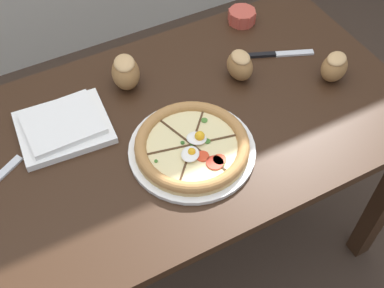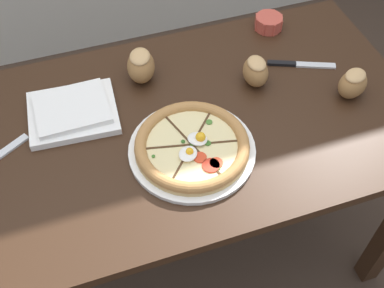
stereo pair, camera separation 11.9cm
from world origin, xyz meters
name	(u,v)px [view 1 (the left image)]	position (x,y,z in m)	size (l,w,h in m)	color
ground_plane	(181,249)	(0.00, 0.00, 0.00)	(12.00, 12.00, 0.00)	#3D2D23
dining_table	(177,149)	(0.00, 0.00, 0.62)	(1.31, 0.72, 0.73)	#331E11
pizza	(192,147)	(-0.01, -0.10, 0.75)	(0.32, 0.32, 0.05)	white
ramekin_bowl	(242,16)	(0.38, 0.29, 0.75)	(0.09, 0.09, 0.04)	#C64C3D
napkin_folded	(63,126)	(-0.27, 0.12, 0.75)	(0.25, 0.21, 0.04)	white
bread_piece_near	(240,65)	(0.24, 0.08, 0.77)	(0.08, 0.10, 0.08)	olive
bread_piece_mid	(335,66)	(0.48, -0.05, 0.77)	(0.11, 0.10, 0.08)	olive
bread_piece_far	(125,72)	(-0.06, 0.20, 0.78)	(0.10, 0.12, 0.09)	olive
knife_spare	(280,54)	(0.40, 0.10, 0.73)	(0.19, 0.09, 0.01)	silver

